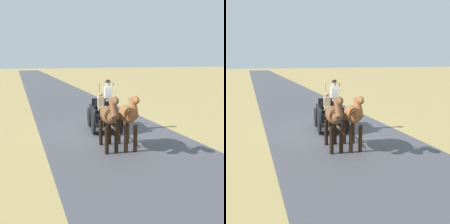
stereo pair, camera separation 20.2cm
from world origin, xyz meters
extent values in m
plane|color=tan|center=(0.00, 0.00, 0.00)|extent=(200.00, 200.00, 0.00)
cube|color=#4C4C51|center=(0.00, 0.00, 0.00)|extent=(6.26, 160.00, 0.01)
cube|color=black|center=(-0.03, -0.27, 0.66)|extent=(1.49, 2.34, 0.12)
cube|color=black|center=(-0.60, -0.19, 0.94)|extent=(0.35, 2.08, 0.44)
cube|color=black|center=(0.53, -0.35, 0.94)|extent=(0.35, 2.08, 0.44)
cube|color=black|center=(0.14, 0.94, 0.56)|extent=(1.10, 0.39, 0.08)
cube|color=black|center=(-0.20, -1.46, 0.48)|extent=(0.74, 0.30, 0.06)
cube|color=black|center=(0.05, 0.33, 1.04)|extent=(1.06, 0.50, 0.14)
cube|color=black|center=(0.03, 0.15, 1.26)|extent=(1.02, 0.22, 0.44)
cube|color=black|center=(-0.10, -0.76, 1.04)|extent=(1.06, 0.50, 0.14)
cube|color=black|center=(-0.12, -0.94, 1.26)|extent=(1.02, 0.22, 0.44)
cylinder|color=black|center=(-0.57, 0.58, 0.48)|extent=(0.23, 0.96, 0.96)
cylinder|color=black|center=(-0.57, 0.58, 0.48)|extent=(0.15, 0.23, 0.21)
cylinder|color=black|center=(0.72, 0.40, 0.48)|extent=(0.23, 0.96, 0.96)
cylinder|color=black|center=(0.72, 0.40, 0.48)|extent=(0.15, 0.23, 0.21)
cylinder|color=black|center=(-0.78, -0.94, 0.48)|extent=(0.23, 0.96, 0.96)
cylinder|color=black|center=(-0.78, -0.94, 0.48)|extent=(0.15, 0.23, 0.21)
cylinder|color=black|center=(0.51, -1.12, 0.48)|extent=(0.23, 0.96, 0.96)
cylinder|color=black|center=(0.51, -1.12, 0.48)|extent=(0.15, 0.23, 0.21)
cylinder|color=brown|center=(0.27, 1.91, 0.61)|extent=(0.34, 1.99, 0.07)
cylinder|color=black|center=(0.35, 0.29, 1.74)|extent=(0.02, 0.02, 1.30)
cylinder|color=#998466|center=(-0.13, 0.08, 1.17)|extent=(0.22, 0.22, 0.90)
cube|color=silver|center=(-0.13, 0.08, 1.90)|extent=(0.37, 0.26, 0.56)
sphere|color=tan|center=(-0.13, 0.08, 2.30)|extent=(0.22, 0.22, 0.22)
cylinder|color=black|center=(-0.13, 0.08, 2.40)|extent=(0.36, 0.36, 0.01)
cylinder|color=black|center=(-0.13, 0.08, 2.45)|extent=(0.20, 0.20, 0.10)
cylinder|color=silver|center=(-0.31, 0.14, 2.08)|extent=(0.27, 0.11, 0.32)
cube|color=black|center=(-0.36, 0.17, 2.28)|extent=(0.03, 0.07, 0.14)
cube|color=#998466|center=(0.32, 0.41, 1.18)|extent=(0.32, 0.36, 0.14)
cube|color=tan|center=(0.30, 0.30, 1.49)|extent=(0.32, 0.24, 0.48)
sphere|color=#9E7051|center=(0.30, 0.30, 1.84)|extent=(0.20, 0.20, 0.20)
ellipsoid|color=brown|center=(0.01, 2.75, 1.37)|extent=(0.75, 1.62, 0.64)
cylinder|color=black|center=(-0.10, 3.32, 0.53)|extent=(0.15, 0.15, 1.05)
cylinder|color=black|center=(0.26, 3.27, 0.53)|extent=(0.15, 0.15, 1.05)
cylinder|color=black|center=(-0.24, 2.24, 0.53)|extent=(0.15, 0.15, 1.05)
cylinder|color=black|center=(0.12, 2.19, 0.53)|extent=(0.15, 0.15, 1.05)
cylinder|color=brown|center=(0.12, 3.59, 1.77)|extent=(0.34, 0.68, 0.73)
ellipsoid|color=brown|center=(0.14, 3.81, 2.07)|extent=(0.29, 0.56, 0.28)
cube|color=black|center=(0.11, 3.57, 1.81)|extent=(0.12, 0.51, 0.56)
cylinder|color=black|center=(-0.08, 2.02, 1.07)|extent=(0.11, 0.11, 0.70)
torus|color=brown|center=(0.08, 3.30, 1.45)|extent=(0.55, 0.14, 0.55)
ellipsoid|color=brown|center=(0.75, 2.65, 1.37)|extent=(0.72, 1.61, 0.64)
cylinder|color=black|center=(0.63, 3.21, 0.53)|extent=(0.15, 0.15, 1.05)
cylinder|color=black|center=(0.99, 3.18, 0.53)|extent=(0.15, 0.15, 1.05)
cylinder|color=black|center=(0.51, 2.13, 0.53)|extent=(0.15, 0.15, 1.05)
cylinder|color=black|center=(0.87, 2.09, 0.53)|extent=(0.15, 0.15, 1.05)
cylinder|color=brown|center=(0.84, 3.49, 1.77)|extent=(0.33, 0.67, 0.73)
ellipsoid|color=brown|center=(0.86, 3.71, 2.07)|extent=(0.28, 0.56, 0.28)
cube|color=black|center=(0.84, 3.47, 1.81)|extent=(0.11, 0.51, 0.56)
cylinder|color=black|center=(0.67, 1.91, 1.07)|extent=(0.11, 0.11, 0.70)
torus|color=brown|center=(0.81, 3.19, 1.45)|extent=(0.55, 0.13, 0.55)
camera|label=1|loc=(3.97, 11.96, 3.43)|focal=42.17mm
camera|label=2|loc=(3.78, 12.03, 3.43)|focal=42.17mm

